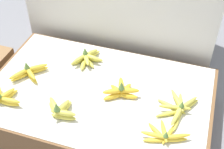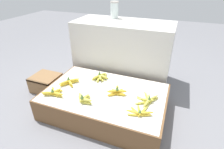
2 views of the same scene
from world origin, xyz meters
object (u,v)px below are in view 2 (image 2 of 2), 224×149
object	(u,v)px
banana_bunch_middle_right	(148,100)
foam_tray_white	(122,22)
banana_bunch_front_left	(54,92)
banana_bunch_middle_midright	(117,91)
wooden_crate	(46,83)
banana_bunch_front_right	(139,112)
banana_bunch_front_midleft	(84,99)
banana_bunch_back_midleft	(100,77)
banana_bunch_middle_left	(69,82)
glass_jar	(114,10)

from	to	relation	value
banana_bunch_middle_right	foam_tray_white	bearing A→B (deg)	126.08
banana_bunch_front_left	banana_bunch_middle_midright	distance (m)	0.65
wooden_crate	banana_bunch_front_right	size ratio (longest dim) A/B	1.40
banana_bunch_front_left	foam_tray_white	world-z (taller)	foam_tray_white
banana_bunch_front_midleft	banana_bunch_back_midleft	xyz separation A→B (m)	(-0.02, 0.45, -0.01)
banana_bunch_middle_left	banana_bunch_back_midleft	xyz separation A→B (m)	(0.28, 0.23, -0.00)
banana_bunch_front_left	banana_bunch_front_midleft	xyz separation A→B (m)	(0.34, 0.01, 0.01)
banana_bunch_middle_right	banana_bunch_middle_midright	bearing A→B (deg)	176.08
banana_bunch_back_midleft	wooden_crate	bearing A→B (deg)	-171.55
banana_bunch_front_left	banana_bunch_middle_midright	world-z (taller)	banana_bunch_middle_midright
banana_bunch_front_midleft	glass_jar	xyz separation A→B (m)	(-0.11, 1.14, 0.64)
wooden_crate	banana_bunch_front_left	size ratio (longest dim) A/B	1.38
wooden_crate	glass_jar	bearing A→B (deg)	50.97
banana_bunch_front_midleft	banana_bunch_middle_right	xyz separation A→B (m)	(0.58, 0.21, -0.01)
banana_bunch_front_midleft	banana_bunch_front_right	world-z (taller)	banana_bunch_front_midleft
banana_bunch_middle_midright	banana_bunch_front_right	bearing A→B (deg)	-37.32
banana_bunch_front_left	banana_bunch_front_right	xyz separation A→B (m)	(0.89, 0.03, -0.01)
banana_bunch_front_midleft	foam_tray_white	distance (m)	1.06
banana_bunch_front_right	banana_bunch_back_midleft	size ratio (longest dim) A/B	1.08
banana_bunch_middle_left	banana_bunch_back_midleft	distance (m)	0.36
banana_bunch_front_left	banana_bunch_front_midleft	distance (m)	0.34
banana_bunch_middle_right	banana_bunch_front_midleft	bearing A→B (deg)	-159.82
banana_bunch_front_left	banana_bunch_front_right	size ratio (longest dim) A/B	1.02
banana_bunch_middle_left	foam_tray_white	distance (m)	0.96
banana_bunch_middle_right	banana_bunch_back_midleft	bearing A→B (deg)	158.87
wooden_crate	banana_bunch_middle_left	size ratio (longest dim) A/B	1.62
wooden_crate	glass_jar	size ratio (longest dim) A/B	1.53
banana_bunch_front_right	banana_bunch_back_midleft	world-z (taller)	banana_bunch_back_midleft
banana_bunch_front_left	banana_bunch_middle_left	world-z (taller)	banana_bunch_middle_left
banana_bunch_front_right	banana_bunch_back_midleft	distance (m)	0.71
banana_bunch_front_left	foam_tray_white	distance (m)	1.15
banana_bunch_front_right	glass_jar	distance (m)	1.45
banana_bunch_front_right	banana_bunch_middle_left	xyz separation A→B (m)	(-0.85, 0.20, 0.01)
banana_bunch_front_midleft	banana_bunch_front_right	xyz separation A→B (m)	(0.54, 0.02, -0.01)
banana_bunch_front_left	banana_bunch_middle_right	distance (m)	0.95
banana_bunch_middle_midright	glass_jar	size ratio (longest dim) A/B	0.91
foam_tray_white	banana_bunch_back_midleft	bearing A→B (deg)	-101.37
banana_bunch_middle_right	foam_tray_white	world-z (taller)	foam_tray_white
wooden_crate	banana_bunch_front_right	bearing A→B (deg)	-13.75
banana_bunch_middle_midright	banana_bunch_back_midleft	size ratio (longest dim) A/B	0.90
foam_tray_white	banana_bunch_front_left	bearing A→B (deg)	-114.06
banana_bunch_front_left	banana_bunch_back_midleft	world-z (taller)	banana_bunch_back_midleft
banana_bunch_back_midleft	glass_jar	xyz separation A→B (m)	(-0.08, 0.70, 0.64)
banana_bunch_front_left	foam_tray_white	xyz separation A→B (m)	(0.41, 0.92, 0.54)
banana_bunch_back_midleft	glass_jar	size ratio (longest dim) A/B	1.01
banana_bunch_front_midleft	banana_bunch_middle_midright	world-z (taller)	same
banana_bunch_middle_midright	glass_jar	world-z (taller)	glass_jar
banana_bunch_middle_left	banana_bunch_middle_right	distance (m)	0.88
banana_bunch_front_left	banana_bunch_back_midleft	bearing A→B (deg)	55.11
glass_jar	foam_tray_white	world-z (taller)	glass_jar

